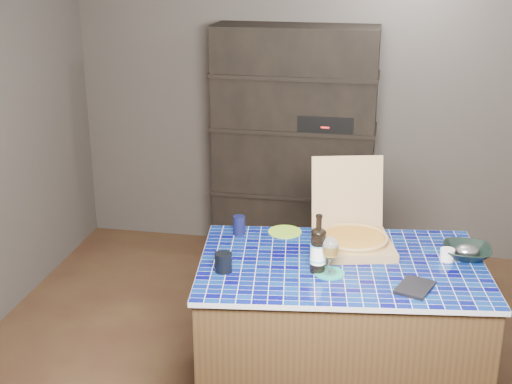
% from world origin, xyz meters
% --- Properties ---
extents(room, '(3.50, 3.50, 3.50)m').
position_xyz_m(room, '(0.00, 0.00, 1.25)').
color(room, brown).
rests_on(room, ground).
extents(shelving_unit, '(1.20, 0.41, 1.80)m').
position_xyz_m(shelving_unit, '(0.00, 1.53, 0.90)').
color(shelving_unit, black).
rests_on(shelving_unit, floor).
extents(kitchen_island, '(1.58, 1.12, 0.81)m').
position_xyz_m(kitchen_island, '(0.50, -0.27, 0.40)').
color(kitchen_island, '#3F2F18').
rests_on(kitchen_island, floor).
extents(pizza_box, '(0.51, 0.57, 0.44)m').
position_xyz_m(pizza_box, '(0.54, -0.05, 0.87)').
color(pizza_box, tan).
rests_on(pizza_box, kitchen_island).
extents(mead_bottle, '(0.08, 0.08, 0.31)m').
position_xyz_m(mead_bottle, '(0.39, -0.39, 0.93)').
color(mead_bottle, black).
rests_on(mead_bottle, kitchen_island).
extents(teal_trivet, '(0.15, 0.15, 0.01)m').
position_xyz_m(teal_trivet, '(0.45, -0.41, 0.81)').
color(teal_trivet, '#1A8A76').
rests_on(teal_trivet, kitchen_island).
extents(wine_glass, '(0.09, 0.09, 0.19)m').
position_xyz_m(wine_glass, '(0.45, -0.41, 0.95)').
color(wine_glass, white).
rests_on(wine_glass, teal_trivet).
extents(tumbler, '(0.09, 0.09, 0.10)m').
position_xyz_m(tumbler, '(-0.08, -0.48, 0.86)').
color(tumbler, black).
rests_on(tumbler, kitchen_island).
extents(dvd_case, '(0.21, 0.24, 0.02)m').
position_xyz_m(dvd_case, '(0.86, -0.50, 0.82)').
color(dvd_case, black).
rests_on(dvd_case, kitchen_island).
extents(bowl, '(0.25, 0.25, 0.06)m').
position_xyz_m(bowl, '(1.14, -0.08, 0.84)').
color(bowl, black).
rests_on(bowl, kitchen_island).
extents(foil_contents, '(0.12, 0.10, 0.06)m').
position_xyz_m(foil_contents, '(1.14, -0.08, 0.85)').
color(foil_contents, '#B6B5C1').
rests_on(foil_contents, bowl).
extents(white_jar, '(0.07, 0.07, 0.06)m').
position_xyz_m(white_jar, '(1.04, -0.14, 0.84)').
color(white_jar, white).
rests_on(white_jar, kitchen_island).
extents(navy_cup, '(0.07, 0.07, 0.11)m').
position_xyz_m(navy_cup, '(-0.10, 0.00, 0.86)').
color(navy_cup, black).
rests_on(navy_cup, kitchen_island).
extents(green_trivet, '(0.19, 0.19, 0.01)m').
position_xyz_m(green_trivet, '(0.15, 0.08, 0.81)').
color(green_trivet, '#8BC42A').
rests_on(green_trivet, kitchen_island).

